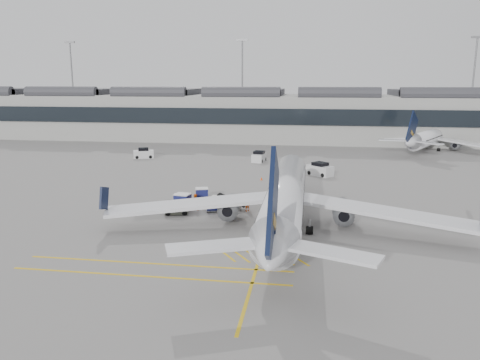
# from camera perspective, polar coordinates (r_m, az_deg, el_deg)

# --- Properties ---
(ground) EXTENTS (220.00, 220.00, 0.00)m
(ground) POSITION_cam_1_polar(r_m,az_deg,el_deg) (48.58, -8.51, -5.52)
(ground) COLOR gray
(ground) RESTS_ON ground
(terminal) EXTENTS (200.00, 20.45, 12.40)m
(terminal) POSITION_cam_1_polar(r_m,az_deg,el_deg) (117.27, 1.72, 7.96)
(terminal) COLOR #9E9E99
(terminal) RESTS_ON ground
(light_masts) EXTENTS (113.00, 0.60, 25.45)m
(light_masts) POSITION_cam_1_polar(r_m,az_deg,el_deg) (131.14, 1.75, 12.05)
(light_masts) COLOR slate
(light_masts) RESTS_ON ground
(apron_markings) EXTENTS (0.25, 60.00, 0.01)m
(apron_markings) POSITION_cam_1_polar(r_m,az_deg,el_deg) (56.28, 4.30, -2.96)
(apron_markings) COLOR gold
(apron_markings) RESTS_ON ground
(airliner_main) EXTENTS (36.19, 39.50, 10.51)m
(airliner_main) POSITION_cam_1_polar(r_m,az_deg,el_deg) (46.92, 5.53, -2.15)
(airliner_main) COLOR silver
(airliner_main) RESTS_ON ground
(airliner_far) EXTENTS (27.97, 30.85, 9.03)m
(airliner_far) POSITION_cam_1_polar(r_m,az_deg,el_deg) (107.99, 22.25, 4.85)
(airliner_far) COLOR silver
(airliner_far) RESTS_ON ground
(belt_loader) EXTENTS (4.50, 1.78, 1.81)m
(belt_loader) POSITION_cam_1_polar(r_m,az_deg,el_deg) (54.05, -2.10, -2.99)
(belt_loader) COLOR beige
(belt_loader) RESTS_ON ground
(baggage_cart_a) EXTENTS (1.79, 1.61, 1.58)m
(baggage_cart_a) POSITION_cam_1_polar(r_m,az_deg,el_deg) (55.01, -7.26, -2.47)
(baggage_cart_a) COLOR gray
(baggage_cart_a) RESTS_ON ground
(baggage_cart_b) EXTENTS (2.02, 1.76, 1.89)m
(baggage_cart_b) POSITION_cam_1_polar(r_m,az_deg,el_deg) (53.92, -7.01, -2.58)
(baggage_cart_b) COLOR gray
(baggage_cart_b) RESTS_ON ground
(baggage_cart_c) EXTENTS (1.80, 1.62, 1.58)m
(baggage_cart_c) POSITION_cam_1_polar(r_m,az_deg,el_deg) (53.02, -3.35, -2.95)
(baggage_cart_c) COLOR gray
(baggage_cart_c) RESTS_ON ground
(baggage_cart_d) EXTENTS (1.90, 1.70, 1.69)m
(baggage_cart_d) POSITION_cam_1_polar(r_m,az_deg,el_deg) (57.36, -4.67, -1.75)
(baggage_cart_d) COLOR gray
(baggage_cart_d) RESTS_ON ground
(ramp_agent_a) EXTENTS (0.81, 0.86, 1.98)m
(ramp_agent_a) POSITION_cam_1_polar(r_m,az_deg,el_deg) (53.02, 0.93, -2.77)
(ramp_agent_a) COLOR #E94E0C
(ramp_agent_a) RESTS_ON ground
(ramp_agent_b) EXTENTS (0.97, 0.77, 1.91)m
(ramp_agent_b) POSITION_cam_1_polar(r_m,az_deg,el_deg) (53.62, -5.49, -2.70)
(ramp_agent_b) COLOR #FE640D
(ramp_agent_b) RESTS_ON ground
(pushback_tug) EXTENTS (2.78, 2.00, 1.42)m
(pushback_tug) POSITION_cam_1_polar(r_m,az_deg,el_deg) (52.44, -7.72, -3.46)
(pushback_tug) COLOR #4A4D41
(pushback_tug) RESTS_ON ground
(safety_cone_nose) EXTENTS (0.36, 0.36, 0.50)m
(safety_cone_nose) POSITION_cam_1_polar(r_m,az_deg,el_deg) (69.51, 2.64, 0.18)
(safety_cone_nose) COLOR #F24C0A
(safety_cone_nose) RESTS_ON ground
(safety_cone_engine) EXTENTS (0.41, 0.41, 0.56)m
(safety_cone_engine) POSITION_cam_1_polar(r_m,az_deg,el_deg) (54.32, 7.02, -3.27)
(safety_cone_engine) COLOR #F24C0A
(safety_cone_engine) RESTS_ON ground
(service_van_left) EXTENTS (4.18, 3.09, 1.93)m
(service_van_left) POSITION_cam_1_polar(r_m,az_deg,el_deg) (91.10, -11.68, 3.18)
(service_van_left) COLOR silver
(service_van_left) RESTS_ON ground
(service_van_mid) EXTENTS (2.46, 4.03, 1.94)m
(service_van_mid) POSITION_cam_1_polar(r_m,az_deg,el_deg) (85.34, 2.34, 2.83)
(service_van_mid) COLOR silver
(service_van_mid) RESTS_ON ground
(service_van_right) EXTENTS (4.36, 4.17, 2.07)m
(service_van_right) POSITION_cam_1_polar(r_m,az_deg,el_deg) (73.90, 9.72, 1.26)
(service_van_right) COLOR silver
(service_van_right) RESTS_ON ground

